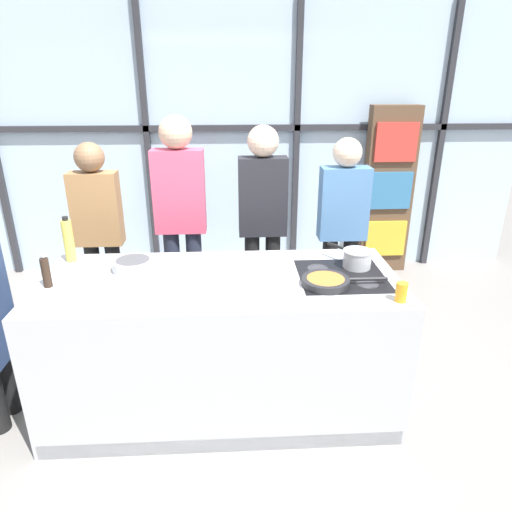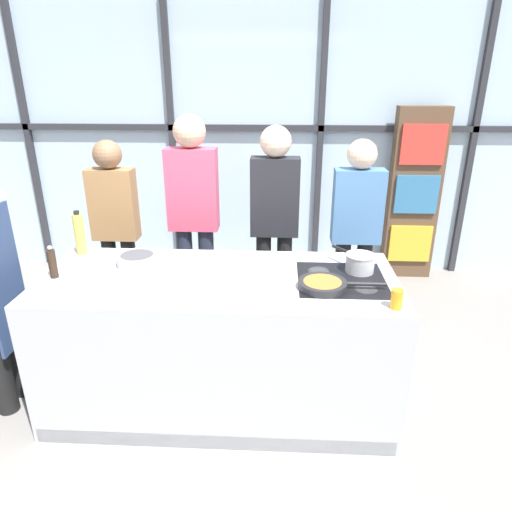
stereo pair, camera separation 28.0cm
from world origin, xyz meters
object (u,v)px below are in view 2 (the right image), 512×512
mixing_bowl (137,259)px  pepper_grinder (52,263)px  frying_pan (324,284)px  spectator_center_right (275,217)px  juice_glass_near (397,299)px  spectator_center_left (193,210)px  oil_bottle (80,234)px  saucepan (360,262)px  spectator_far_left (115,223)px  spectator_far_right (356,226)px  white_plate (119,295)px

mixing_bowl → pepper_grinder: pepper_grinder is taller
mixing_bowl → frying_pan: bearing=-13.5°
spectator_center_right → juice_glass_near: size_ratio=15.81×
spectator_center_left → oil_bottle: bearing=44.7°
oil_bottle → juice_glass_near: bearing=-19.1°
saucepan → mixing_bowl: (-1.40, 0.03, -0.02)m
spectator_far_left → spectator_far_right: bearing=-180.0°
spectator_far_left → white_plate: (0.45, -1.27, -0.01)m
saucepan → mixing_bowl: saucepan is taller
spectator_far_right → pepper_grinder: spectator_far_right is taller
mixing_bowl → oil_bottle: bearing=158.1°
spectator_center_right → frying_pan: size_ratio=3.38×
mixing_bowl → pepper_grinder: bearing=-154.4°
white_plate → mixing_bowl: bearing=93.5°
frying_pan → white_plate: bearing=-171.7°
spectator_center_left → pepper_grinder: (-0.66, -1.04, -0.04)m
frying_pan → saucepan: 0.35m
juice_glass_near → spectator_center_left: bearing=134.5°
spectator_center_left → spectator_center_right: 0.65m
spectator_center_left → mixing_bowl: size_ratio=6.97×
spectator_far_left → spectator_far_right: size_ratio=0.99×
spectator_far_left → mixing_bowl: spectator_far_left is taller
spectator_far_left → pepper_grinder: spectator_far_left is taller
oil_bottle → juice_glass_near: oil_bottle is taller
spectator_far_left → frying_pan: bearing=145.3°
spectator_far_right → oil_bottle: spectator_far_right is taller
pepper_grinder → frying_pan: bearing=-2.4°
white_plate → mixing_bowl: mixing_bowl is taller
spectator_center_left → mixing_bowl: bearing=75.1°
oil_bottle → pepper_grinder: oil_bottle is taller
spectator_center_right → frying_pan: spectator_center_right is taller
mixing_bowl → juice_glass_near: size_ratio=2.37×
spectator_center_right → mixing_bowl: (-0.87, -0.82, -0.05)m
frying_pan → white_plate: 1.15m
spectator_center_left → oil_bottle: size_ratio=5.86×
saucepan → white_plate: size_ratio=1.15×
spectator_far_left → saucepan: bearing=155.1°
spectator_far_left → saucepan: size_ratio=5.39×
juice_glass_near → oil_bottle: bearing=160.9°
spectator_far_right → mixing_bowl: size_ratio=6.30×
spectator_far_left → spectator_far_right: 1.94m
frying_pan → juice_glass_near: 0.42m
frying_pan → oil_bottle: oil_bottle is taller
spectator_center_left → mixing_bowl: (-0.22, -0.82, -0.09)m
mixing_bowl → spectator_center_left: bearing=75.1°
oil_bottle → white_plate: bearing=-53.4°
pepper_grinder → spectator_far_right: bearing=27.9°
spectator_far_right → frying_pan: bearing=72.4°
frying_pan → saucepan: size_ratio=1.71×
white_plate → pepper_grinder: pepper_grinder is taller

